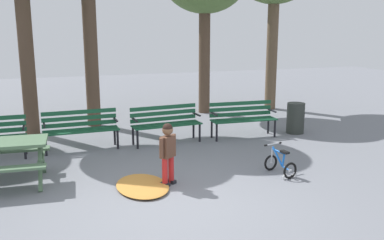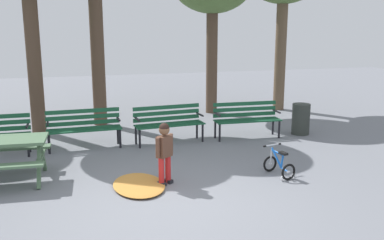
% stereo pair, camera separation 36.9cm
% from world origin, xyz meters
% --- Properties ---
extents(ground, '(36.00, 36.00, 0.00)m').
position_xyz_m(ground, '(0.00, 0.00, 0.00)').
color(ground, slate).
extents(park_bench_left, '(1.61, 0.50, 0.85)m').
position_xyz_m(park_bench_left, '(-1.06, 3.54, 0.51)').
color(park_bench_left, '#195133').
rests_on(park_bench_left, ground).
extents(park_bench_right, '(1.63, 0.58, 0.85)m').
position_xyz_m(park_bench_right, '(0.84, 3.47, 0.51)').
color(park_bench_right, '#195133').
rests_on(park_bench_right, ground).
extents(park_bench_far_right, '(1.62, 0.53, 0.85)m').
position_xyz_m(park_bench_far_right, '(2.75, 3.39, 0.51)').
color(park_bench_far_right, '#195133').
rests_on(park_bench_far_right, ground).
extents(child_standing, '(0.34, 0.28, 1.07)m').
position_xyz_m(child_standing, '(0.15, 0.83, 0.63)').
color(child_standing, red).
rests_on(child_standing, ground).
extents(kids_bicycle, '(0.45, 0.61, 0.54)m').
position_xyz_m(kids_bicycle, '(2.21, 0.66, 0.20)').
color(kids_bicycle, black).
rests_on(kids_bicycle, ground).
extents(leaf_pile, '(0.89, 1.24, 0.07)m').
position_xyz_m(leaf_pile, '(-0.30, 0.83, 0.04)').
color(leaf_pile, '#C68438').
rests_on(leaf_pile, ground).
extents(trash_bin, '(0.44, 0.44, 0.77)m').
position_xyz_m(trash_bin, '(4.17, 3.29, 0.38)').
color(trash_bin, '#2D332D').
rests_on(trash_bin, ground).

